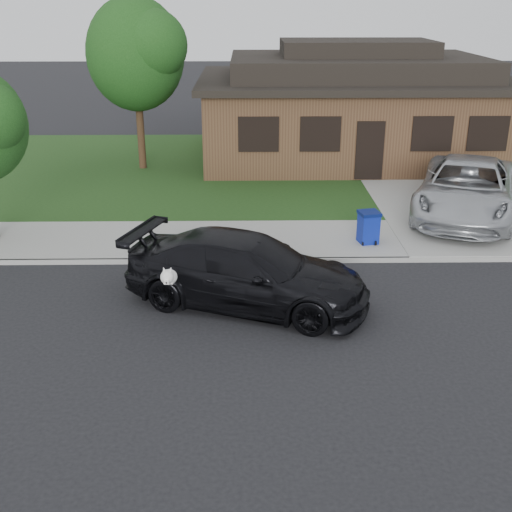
{
  "coord_description": "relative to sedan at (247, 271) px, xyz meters",
  "views": [
    {
      "loc": [
        -0.45,
        -11.73,
        6.34
      ],
      "look_at": [
        -0.25,
        1.24,
        1.1
      ],
      "focal_mm": 45.0,
      "sensor_mm": 36.0,
      "label": 1
    }
  ],
  "objects": [
    {
      "name": "recycling_bin",
      "position": [
        3.31,
        3.49,
        -0.22
      ],
      "size": [
        0.62,
        0.62,
        0.88
      ],
      "rotation": [
        0.0,
        0.0,
        0.2
      ],
      "color": "navy",
      "rests_on": "sidewalk"
    },
    {
      "name": "minivan",
      "position": [
        6.67,
        5.72,
        0.2
      ],
      "size": [
        4.82,
        6.66,
        1.68
      ],
      "primitive_type": "imported",
      "rotation": [
        0.0,
        0.0,
        -0.38
      ],
      "color": "#B3B6BA",
      "rests_on": "driveway"
    },
    {
      "name": "driveway",
      "position": [
        6.45,
        8.87,
        -0.71
      ],
      "size": [
        4.5,
        13.0,
        0.14
      ],
      "primitive_type": "cube",
      "color": "gray",
      "rests_on": "ground"
    },
    {
      "name": "curb",
      "position": [
        0.45,
        2.37,
        -0.72
      ],
      "size": [
        60.0,
        0.12,
        0.12
      ],
      "primitive_type": "cube",
      "color": "gray",
      "rests_on": "ground"
    },
    {
      "name": "sidewalk",
      "position": [
        0.45,
        3.87,
        -0.72
      ],
      "size": [
        60.0,
        3.0,
        0.12
      ],
      "primitive_type": "cube",
      "color": "gray",
      "rests_on": "ground"
    },
    {
      "name": "tree_0",
      "position": [
        -3.88,
        11.74,
        3.7
      ],
      "size": [
        3.78,
        3.6,
        6.34
      ],
      "color": "#332114",
      "rests_on": "ground"
    },
    {
      "name": "house",
      "position": [
        4.45,
        13.86,
        1.35
      ],
      "size": [
        12.6,
        8.6,
        4.65
      ],
      "color": "#422B1C",
      "rests_on": "ground"
    },
    {
      "name": "lawn",
      "position": [
        0.45,
        11.87,
        -0.72
      ],
      "size": [
        60.0,
        13.0,
        0.13
      ],
      "primitive_type": "cube",
      "color": "#193814",
      "rests_on": "ground"
    },
    {
      "name": "ground",
      "position": [
        0.45,
        -1.13,
        -0.78
      ],
      "size": [
        120.0,
        120.0,
        0.0
      ],
      "primitive_type": "plane",
      "color": "black",
      "rests_on": "ground"
    },
    {
      "name": "sedan",
      "position": [
        0.0,
        0.0,
        0.0
      ],
      "size": [
        5.81,
        3.89,
        1.56
      ],
      "rotation": [
        0.0,
        0.0,
        1.22
      ],
      "color": "black",
      "rests_on": "ground"
    }
  ]
}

